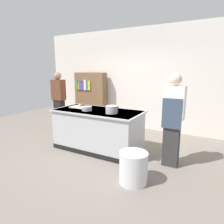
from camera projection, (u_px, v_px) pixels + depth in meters
name	position (u px, v px, depth m)	size (l,w,h in m)	color
ground_plane	(98.00, 148.00, 4.51)	(10.00, 10.00, 0.00)	slate
back_wall	(135.00, 79.00, 5.99)	(6.40, 0.12, 3.00)	silver
counter_island	(98.00, 129.00, 4.41)	(1.98, 0.98, 0.90)	#B7BABF
cutting_board	(79.00, 107.00, 4.65)	(0.40, 0.28, 0.02)	silver
onion	(80.00, 105.00, 4.58)	(0.08, 0.08, 0.08)	tan
stock_pot	(112.00, 110.00, 4.00)	(0.32, 0.25, 0.16)	#B7BABF
mixing_bowl	(87.00, 108.00, 4.28)	(0.22, 0.22, 0.10)	#B7BABF
trash_bin	(133.00, 168.00, 3.10)	(0.45, 0.45, 0.51)	silver
person_chef	(173.00, 118.00, 3.54)	(0.38, 0.25, 1.72)	#313131
person_guest	(59.00, 99.00, 5.86)	(0.38, 0.24, 1.72)	black
bookshelf	(91.00, 98.00, 6.56)	(1.10, 0.31, 1.70)	brown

